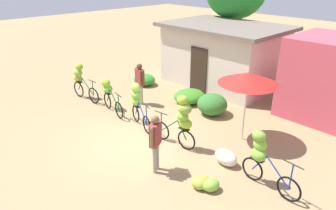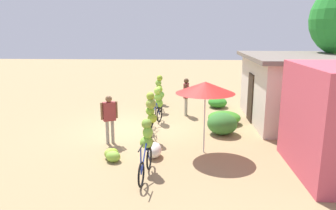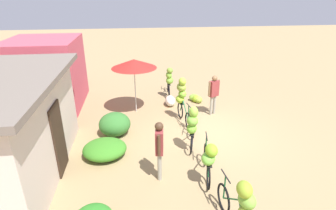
# 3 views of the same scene
# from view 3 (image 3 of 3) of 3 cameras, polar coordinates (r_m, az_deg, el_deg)

# --- Properties ---
(ground_plane) EXTENTS (60.00, 60.00, 0.00)m
(ground_plane) POSITION_cam_3_polar(r_m,az_deg,el_deg) (9.75, 8.07, -6.05)
(ground_plane) COLOR #9C8158
(shop_pink) EXTENTS (3.20, 2.80, 2.90)m
(shop_pink) POSITION_cam_3_polar(r_m,az_deg,el_deg) (12.74, -24.42, 6.19)
(shop_pink) COLOR #C6495A
(shop_pink) RESTS_ON ground
(hedge_bush_front_right) EXTENTS (1.20, 1.33, 0.51)m
(hedge_bush_front_right) POSITION_cam_3_polar(r_m,az_deg,el_deg) (8.52, -13.31, -9.12)
(hedge_bush_front_right) COLOR #3B8224
(hedge_bush_front_right) RESTS_ON ground
(hedge_bush_mid) EXTENTS (1.13, 1.10, 0.80)m
(hedge_bush_mid) POSITION_cam_3_polar(r_m,az_deg,el_deg) (9.62, -11.27, -4.01)
(hedge_bush_mid) COLOR #34712D
(hedge_bush_mid) RESTS_ON ground
(market_umbrella) EXTENTS (1.80, 1.80, 2.25)m
(market_umbrella) POSITION_cam_3_polar(r_m,az_deg,el_deg) (10.75, -7.26, 8.72)
(market_umbrella) COLOR beige
(market_umbrella) RESTS_ON ground
(bicycle_leftmost) EXTENTS (1.74, 0.42, 1.50)m
(bicycle_leftmost) POSITION_cam_3_polar(r_m,az_deg,el_deg) (5.74, 15.37, -20.04)
(bicycle_leftmost) COLOR black
(bicycle_leftmost) RESTS_ON ground
(bicycle_near_pile) EXTENTS (1.67, 0.54, 1.24)m
(bicycle_near_pile) POSITION_cam_3_polar(r_m,az_deg,el_deg) (7.12, 8.65, -11.11)
(bicycle_near_pile) COLOR black
(bicycle_near_pile) RESTS_ON ground
(bicycle_center_loaded) EXTENTS (1.51, 0.58, 1.51)m
(bicycle_center_loaded) POSITION_cam_3_polar(r_m,az_deg,el_deg) (8.39, 5.25, -4.21)
(bicycle_center_loaded) COLOR black
(bicycle_center_loaded) RESTS_ON ground
(bicycle_by_shop) EXTENTS (1.61, 0.45, 1.73)m
(bicycle_by_shop) POSITION_cam_3_polar(r_m,az_deg,el_deg) (10.27, 3.00, 1.85)
(bicycle_by_shop) COLOR black
(bicycle_by_shop) RESTS_ON ground
(bicycle_rightmost) EXTENTS (1.66, 0.46, 1.47)m
(bicycle_rightmost) POSITION_cam_3_polar(r_m,az_deg,el_deg) (12.72, 0.24, 5.36)
(bicycle_rightmost) COLOR black
(bicycle_rightmost) RESTS_ON ground
(banana_pile_on_ground) EXTENTS (0.74, 0.62, 0.33)m
(banana_pile_on_ground) POSITION_cam_3_polar(r_m,az_deg,el_deg) (12.38, 5.95, 1.39)
(banana_pile_on_ground) COLOR #85B93C
(banana_pile_on_ground) RESTS_ON ground
(produce_sack) EXTENTS (0.71, 0.46, 0.44)m
(produce_sack) POSITION_cam_3_polar(r_m,az_deg,el_deg) (11.89, 0.48, 0.91)
(produce_sack) COLOR silver
(produce_sack) RESTS_ON ground
(person_vendor) EXTENTS (0.58, 0.25, 1.68)m
(person_vendor) POSITION_cam_3_polar(r_m,az_deg,el_deg) (7.03, -1.85, -8.48)
(person_vendor) COLOR gray
(person_vendor) RESTS_ON ground
(person_bystander) EXTENTS (0.36, 0.52, 1.66)m
(person_bystander) POSITION_cam_3_polar(r_m,az_deg,el_deg) (10.90, 9.71, 2.95)
(person_bystander) COLOR gray
(person_bystander) RESTS_ON ground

